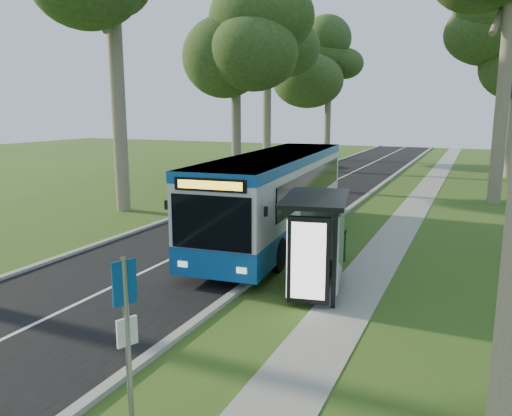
{
  "coord_description": "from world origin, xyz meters",
  "views": [
    {
      "loc": [
        5.86,
        -12.06,
        5.03
      ],
      "look_at": [
        -1.24,
        3.86,
        1.6
      ],
      "focal_mm": 35.0,
      "sensor_mm": 36.0,
      "label": 1
    }
  ],
  "objects_px": {
    "bus": "(277,195)",
    "litter_bin": "(337,245)",
    "bus_stop_sign": "(127,326)",
    "car_silver": "(298,159)",
    "car_white": "(280,166)",
    "bus_shelter": "(316,228)"
  },
  "relations": [
    {
      "from": "bus",
      "to": "litter_bin",
      "type": "bearing_deg",
      "value": -37.12
    },
    {
      "from": "bus_stop_sign",
      "to": "car_silver",
      "type": "xyz_separation_m",
      "value": [
        -9.96,
        36.43,
        -0.98
      ]
    },
    {
      "from": "bus",
      "to": "car_white",
      "type": "xyz_separation_m",
      "value": [
        -6.67,
        17.44,
        -0.93
      ]
    },
    {
      "from": "litter_bin",
      "to": "car_silver",
      "type": "bearing_deg",
      "value": 112.04
    },
    {
      "from": "bus",
      "to": "car_silver",
      "type": "height_order",
      "value": "bus"
    },
    {
      "from": "bus_stop_sign",
      "to": "car_silver",
      "type": "relative_size",
      "value": 0.61
    },
    {
      "from": "bus_shelter",
      "to": "car_white",
      "type": "height_order",
      "value": "bus_shelter"
    },
    {
      "from": "bus",
      "to": "car_silver",
      "type": "xyz_separation_m",
      "value": [
        -7.61,
        24.27,
        -0.97
      ]
    },
    {
      "from": "car_silver",
      "to": "bus_shelter",
      "type": "bearing_deg",
      "value": -54.15
    },
    {
      "from": "litter_bin",
      "to": "bus",
      "type": "bearing_deg",
      "value": 148.02
    },
    {
      "from": "bus",
      "to": "litter_bin",
      "type": "relative_size",
      "value": 12.22
    },
    {
      "from": "bus_stop_sign",
      "to": "car_silver",
      "type": "bearing_deg",
      "value": 128.76
    },
    {
      "from": "bus_stop_sign",
      "to": "bus_shelter",
      "type": "bearing_deg",
      "value": 106.01
    },
    {
      "from": "car_white",
      "to": "bus_stop_sign",
      "type": "bearing_deg",
      "value": -54.85
    },
    {
      "from": "bus_stop_sign",
      "to": "litter_bin",
      "type": "bearing_deg",
      "value": 110.02
    },
    {
      "from": "bus",
      "to": "litter_bin",
      "type": "xyz_separation_m",
      "value": [
        2.97,
        -1.86,
        -1.21
      ]
    },
    {
      "from": "bus_stop_sign",
      "to": "car_white",
      "type": "distance_m",
      "value": 30.95
    },
    {
      "from": "bus_stop_sign",
      "to": "car_white",
      "type": "bearing_deg",
      "value": 130.42
    },
    {
      "from": "bus_stop_sign",
      "to": "car_white",
      "type": "xyz_separation_m",
      "value": [
        -9.02,
        29.59,
        -0.95
      ]
    },
    {
      "from": "bus",
      "to": "car_silver",
      "type": "relative_size",
      "value": 2.74
    },
    {
      "from": "bus",
      "to": "litter_bin",
      "type": "height_order",
      "value": "bus"
    },
    {
      "from": "bus",
      "to": "bus_shelter",
      "type": "bearing_deg",
      "value": -63.69
    }
  ]
}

